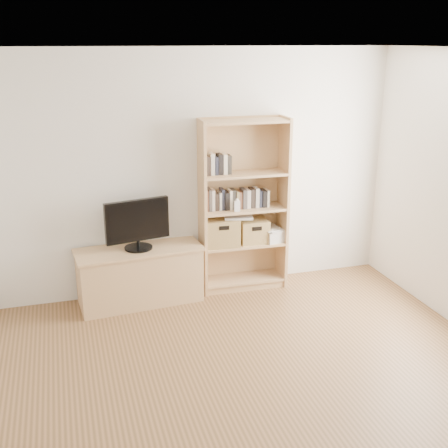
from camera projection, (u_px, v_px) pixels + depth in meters
name	position (u px, v px, depth m)	size (l,w,h in m)	color
floor	(272.00, 422.00, 4.10)	(4.50, 5.00, 0.01)	brown
back_wall	(191.00, 174.00, 5.97)	(4.50, 0.02, 2.60)	silver
ceiling	(284.00, 50.00, 3.29)	(4.50, 5.00, 0.01)	white
tv_stand	(140.00, 276.00, 5.90)	(1.26, 0.47, 0.58)	tan
bookshelf	(244.00, 206.00, 6.07)	(0.95, 0.34, 1.89)	tan
television	(137.00, 224.00, 5.72)	(0.67, 0.05, 0.53)	black
books_row_mid	(243.00, 197.00, 6.06)	(0.86, 0.17, 0.23)	brown
books_row_upper	(224.00, 164.00, 5.89)	(0.37, 0.14, 0.19)	brown
baby_monitor	(237.00, 206.00, 5.94)	(0.06, 0.04, 0.11)	white
basket_left	(221.00, 232.00, 6.09)	(0.37, 0.30, 0.30)	olive
basket_right	(253.00, 231.00, 6.19)	(0.31, 0.25, 0.25)	olive
laptop	(238.00, 216.00, 6.07)	(0.30, 0.21, 0.02)	white
magazine_stack	(271.00, 235.00, 6.26)	(0.19, 0.28, 0.13)	beige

